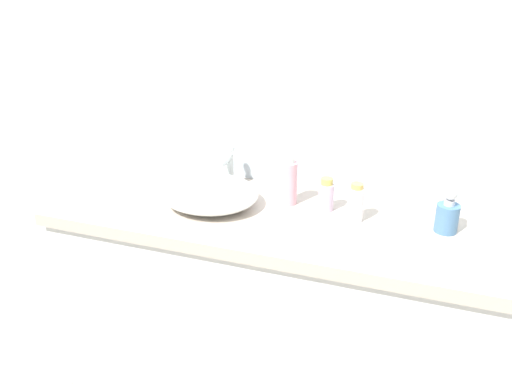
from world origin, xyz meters
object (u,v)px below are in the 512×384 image
object	(u,v)px
perfume_bottle	(356,203)
sink_basin	(210,193)
lotion_bottle	(289,182)
soap_dispenser	(448,214)
spray_can	(326,195)

from	to	relation	value
perfume_bottle	sink_basin	bearing A→B (deg)	-174.01
lotion_bottle	perfume_bottle	distance (m)	0.25
soap_dispenser	perfume_bottle	bearing A→B (deg)	-176.17
sink_basin	perfume_bottle	xyz separation A→B (m)	(0.50, 0.05, 0.02)
sink_basin	spray_can	size ratio (longest dim) A/B	2.94
sink_basin	spray_can	world-z (taller)	spray_can
sink_basin	spray_can	distance (m)	0.40
sink_basin	soap_dispenser	bearing A→B (deg)	5.20
sink_basin	spray_can	xyz separation A→B (m)	(0.39, 0.10, 0.01)
sink_basin	lotion_bottle	xyz separation A→B (m)	(0.25, 0.11, 0.03)
lotion_bottle	perfume_bottle	xyz separation A→B (m)	(0.24, -0.06, -0.02)
perfume_bottle	spray_can	world-z (taller)	perfume_bottle
lotion_bottle	soap_dispenser	bearing A→B (deg)	-4.07
sink_basin	lotion_bottle	distance (m)	0.28
perfume_bottle	soap_dispenser	bearing A→B (deg)	3.83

